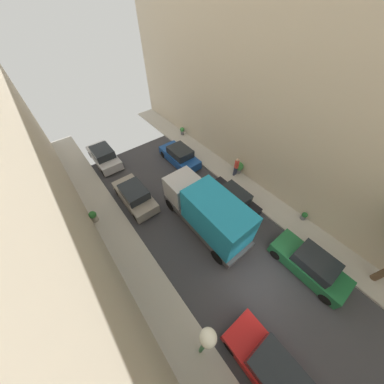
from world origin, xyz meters
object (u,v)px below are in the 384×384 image
parked_car_left_3 (104,156)px  potted_plant_4 (239,167)px  parked_car_right_2 (232,199)px  parked_car_right_3 (180,156)px  parked_car_left_1 (272,370)px  delivery_truck (207,212)px  pedestrian (236,166)px  potted_plant_0 (304,216)px  parked_car_left_2 (135,196)px  parked_car_right_1 (310,264)px  potted_plant_5 (93,216)px  lamp_post (204,344)px  potted_plant_2 (182,131)px

parked_car_left_3 → potted_plant_4: parked_car_left_3 is taller
parked_car_right_2 → parked_car_right_3: size_ratio=1.00×
parked_car_left_1 → delivery_truck: 7.79m
pedestrian → potted_plant_0: 6.18m
parked_car_left_1 → pedestrian: pedestrian is taller
potted_plant_0 → parked_car_left_2: bearing=133.8°
potted_plant_0 → parked_car_right_3: bearing=106.1°
potted_plant_0 → parked_car_right_1: bearing=-146.2°
parked_car_right_3 → potted_plant_5: parked_car_right_3 is taller
parked_car_left_3 → potted_plant_0: bearing=-60.3°
parked_car_right_3 → potted_plant_4: parked_car_right_3 is taller
potted_plant_0 → lamp_post: lamp_post is taller
delivery_truck → potted_plant_4: (5.79, 2.38, -1.10)m
parked_car_left_3 → parked_car_right_1: size_ratio=1.00×
potted_plant_4 → potted_plant_5: (-11.58, 2.81, -0.08)m
pedestrian → parked_car_right_3: bearing=120.7°
potted_plant_0 → potted_plant_4: potted_plant_4 is taller
delivery_truck → parked_car_right_1: bearing=-65.2°
parked_car_right_1 → potted_plant_0: parked_car_right_1 is taller
parked_car_right_2 → potted_plant_5: size_ratio=4.80×
parked_car_left_1 → parked_car_right_3: same height
parked_car_left_1 → lamp_post: bearing=129.0°
parked_car_right_2 → lamp_post: lamp_post is taller
parked_car_left_1 → pedestrian: 12.49m
parked_car_right_1 → delivery_truck: delivery_truck is taller
parked_car_right_3 → potted_plant_2: 4.49m
parked_car_right_2 → delivery_truck: delivery_truck is taller
parked_car_right_2 → pedestrian: bearing=38.2°
parked_car_left_2 → parked_car_right_1: same height
pedestrian → lamp_post: 12.61m
parked_car_right_3 → potted_plant_0: size_ratio=6.72×
potted_plant_0 → potted_plant_2: (-0.19, 14.03, 0.13)m
potted_plant_0 → potted_plant_4: size_ratio=0.63×
potted_plant_2 → potted_plant_4: potted_plant_4 is taller
potted_plant_4 → potted_plant_2: bearing=91.8°
potted_plant_0 → potted_plant_2: 14.03m
parked_car_left_1 → pedestrian: bearing=50.0°
potted_plant_0 → potted_plant_4: bearing=89.6°
parked_car_left_2 → parked_car_left_3: same height
parked_car_right_3 → parked_car_right_1: bearing=-90.0°
parked_car_left_2 → parked_car_left_3: 5.98m
parked_car_left_1 → potted_plant_0: (8.44, 3.43, -0.24)m
parked_car_left_1 → potted_plant_5: parked_car_left_1 is taller
parked_car_right_3 → parked_car_left_1: bearing=-111.1°
parked_car_left_2 → pedestrian: size_ratio=2.44×
parked_car_left_2 → delivery_truck: (2.70, -5.00, 1.07)m
potted_plant_5 → lamp_post: 10.70m
parked_car_left_2 → parked_car_right_1: (5.40, -10.84, 0.00)m
potted_plant_0 → potted_plant_5: potted_plant_5 is taller
parked_car_left_1 → potted_plant_0: parked_car_left_1 is taller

